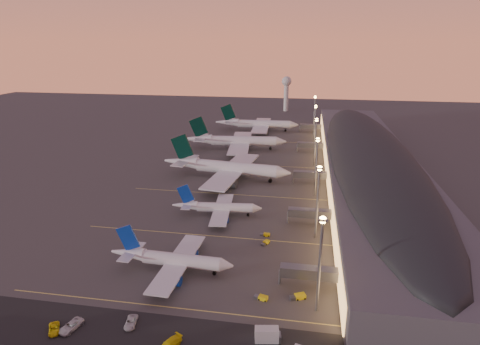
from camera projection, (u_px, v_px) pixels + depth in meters
name	position (u px, v px, depth m)	size (l,w,h in m)	color
ground	(214.00, 229.00, 143.95)	(700.00, 700.00, 0.00)	#3F3D3A
airliner_narrow_south	(171.00, 259.00, 117.50)	(37.72, 33.64, 13.50)	silver
airliner_narrow_north	(217.00, 207.00, 154.77)	(34.86, 31.28, 12.44)	silver
airliner_wide_near	(225.00, 168.00, 196.14)	(65.15, 59.80, 20.84)	silver
airliner_wide_mid	(235.00, 141.00, 248.19)	(64.24, 58.82, 20.55)	silver
airliner_wide_far	(257.00, 124.00, 299.33)	(62.04, 56.49, 19.87)	silver
terminal_building	(368.00, 158.00, 199.17)	(56.35, 255.00, 17.46)	#4C4C51
light_masts	(316.00, 143.00, 193.55)	(2.20, 217.20, 25.90)	slate
radar_tower	(286.00, 88.00, 378.86)	(9.00, 9.00, 32.50)	silver
service_lane	(157.00, 338.00, 91.53)	(260.00, 16.00, 0.01)	black
lane_markings	(234.00, 190.00, 181.39)	(90.00, 180.36, 0.00)	#D8C659
baggage_tug_a	(261.00, 298.00, 104.98)	(3.81, 2.26, 1.07)	yellow
baggage_tug_b	(298.00, 297.00, 105.19)	(4.50, 3.22, 1.25)	yellow
baggage_tug_c	(266.00, 235.00, 139.00)	(3.34, 1.56, 0.98)	yellow
catering_truck_a	(268.00, 335.00, 90.16)	(6.18, 3.19, 3.31)	silver
baggage_tug_d	(265.00, 243.00, 133.41)	(2.84, 3.72, 1.04)	yellow
service_van_a	(71.00, 326.00, 94.00)	(2.82, 6.13, 1.70)	silver
service_van_b	(54.00, 329.00, 93.27)	(2.33, 5.05, 1.40)	yellow
service_van_c	(131.00, 322.00, 95.46)	(2.48, 5.37, 1.49)	silver
service_van_d	(170.00, 344.00, 88.42)	(2.48, 6.10, 1.77)	yellow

